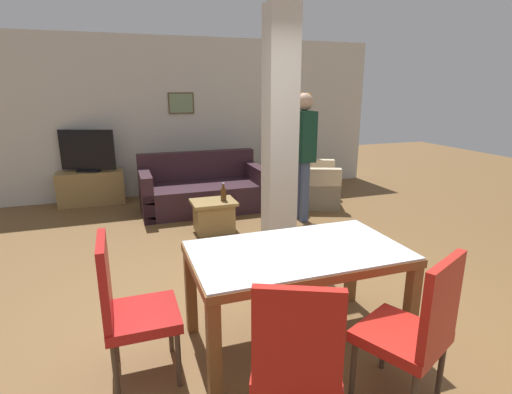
# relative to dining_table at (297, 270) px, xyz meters

# --- Properties ---
(ground_plane) EXTENTS (18.00, 18.00, 0.00)m
(ground_plane) POSITION_rel_dining_table_xyz_m (0.00, 0.00, -0.59)
(ground_plane) COLOR brown
(back_wall) EXTENTS (7.20, 0.09, 2.70)m
(back_wall) POSITION_rel_dining_table_xyz_m (-0.00, 4.75, 0.76)
(back_wall) COLOR beige
(back_wall) RESTS_ON ground_plane
(divider_pillar) EXTENTS (0.33, 0.29, 2.70)m
(divider_pillar) POSITION_rel_dining_table_xyz_m (0.54, 1.66, 0.76)
(divider_pillar) COLOR beige
(divider_pillar) RESTS_ON ground_plane
(dining_table) EXTENTS (1.54, 0.88, 0.75)m
(dining_table) POSITION_rel_dining_table_xyz_m (0.00, 0.00, 0.00)
(dining_table) COLOR brown
(dining_table) RESTS_ON ground_plane
(dining_chair_near_left) EXTENTS (0.61, 0.61, 0.99)m
(dining_chair_near_left) POSITION_rel_dining_table_xyz_m (-0.38, -0.82, -0.05)
(dining_chair_near_left) COLOR #B11A13
(dining_chair_near_left) RESTS_ON ground_plane
(dining_chair_head_left) EXTENTS (0.46, 0.46, 0.99)m
(dining_chair_head_left) POSITION_rel_dining_table_xyz_m (-1.18, 0.00, -0.05)
(dining_chair_head_left) COLOR #AC1A19
(dining_chair_head_left) RESTS_ON ground_plane
(dining_chair_near_right) EXTENTS (0.61, 0.61, 0.99)m
(dining_chair_near_right) POSITION_rel_dining_table_xyz_m (0.38, -0.81, -0.05)
(dining_chair_near_right) COLOR #B22018
(dining_chair_near_right) RESTS_ON ground_plane
(sofa) EXTENTS (1.87, 0.94, 0.87)m
(sofa) POSITION_rel_dining_table_xyz_m (0.04, 3.60, -0.30)
(sofa) COLOR #321C24
(sofa) RESTS_ON ground_plane
(armchair) EXTENTS (1.13, 1.17, 0.88)m
(armchair) POSITION_rel_dining_table_xyz_m (1.77, 3.37, -0.29)
(armchair) COLOR beige
(armchair) RESTS_ON ground_plane
(coffee_table) EXTENTS (0.58, 0.45, 0.42)m
(coffee_table) POSITION_rel_dining_table_xyz_m (-0.02, 2.57, -0.38)
(coffee_table) COLOR olive
(coffee_table) RESTS_ON ground_plane
(bottle) EXTENTS (0.08, 0.08, 0.24)m
(bottle) POSITION_rel_dining_table_xyz_m (0.11, 2.54, -0.08)
(bottle) COLOR #4C2D14
(bottle) RESTS_ON coffee_table
(tv_stand) EXTENTS (1.02, 0.40, 0.55)m
(tv_stand) POSITION_rel_dining_table_xyz_m (-1.62, 4.47, -0.32)
(tv_stand) COLOR olive
(tv_stand) RESTS_ON ground_plane
(tv_screen) EXTENTS (0.83, 0.35, 0.67)m
(tv_screen) POSITION_rel_dining_table_xyz_m (-1.62, 4.47, 0.29)
(tv_screen) COLOR black
(tv_screen) RESTS_ON tv_stand
(floor_lamp) EXTENTS (0.38, 0.38, 1.77)m
(floor_lamp) POSITION_rel_dining_table_xyz_m (1.93, 4.12, 0.91)
(floor_lamp) COLOR #B7B7BC
(floor_lamp) RESTS_ON ground_plane
(standing_person) EXTENTS (0.24, 0.39, 1.80)m
(standing_person) POSITION_rel_dining_table_xyz_m (1.29, 2.61, 0.46)
(standing_person) COLOR #414F6E
(standing_person) RESTS_ON ground_plane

